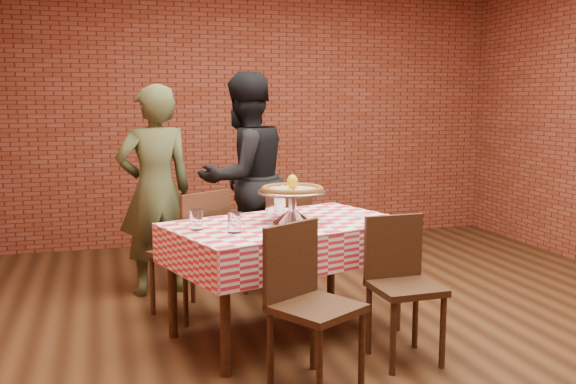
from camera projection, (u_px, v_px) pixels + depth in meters
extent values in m
plane|color=black|center=(363.00, 332.00, 4.29)|extent=(6.00, 6.00, 0.00)
plane|color=maroon|center=(256.00, 108.00, 6.93)|extent=(5.50, 0.00, 5.50)
cube|color=#452B19|center=(286.00, 279.00, 4.22)|extent=(1.67, 1.28, 0.75)
cylinder|color=#C7BA8D|center=(292.00, 190.00, 4.13)|extent=(0.53, 0.53, 0.03)
ellipsoid|color=yellow|center=(292.00, 182.00, 4.12)|extent=(0.10, 0.10, 0.09)
cylinder|color=white|center=(234.00, 222.00, 3.84)|extent=(0.10, 0.10, 0.13)
cylinder|color=white|center=(196.00, 220.00, 3.92)|extent=(0.10, 0.10, 0.13)
cylinder|color=white|center=(359.00, 215.00, 4.37)|extent=(0.19, 0.19, 0.01)
cube|color=white|center=(375.00, 216.00, 4.36)|extent=(0.06, 0.06, 0.00)
cube|color=white|center=(370.00, 216.00, 4.35)|extent=(0.06, 0.04, 0.00)
cube|color=silver|center=(275.00, 204.00, 4.44)|extent=(0.14, 0.13, 0.15)
imported|color=#414729|center=(155.00, 191.00, 5.06)|extent=(0.67, 0.51, 1.67)
imported|color=black|center=(244.00, 179.00, 5.36)|extent=(1.07, 0.98, 1.78)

